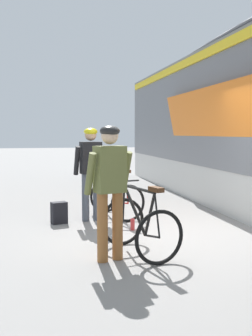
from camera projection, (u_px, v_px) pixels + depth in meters
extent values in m
plane|color=gray|center=(177.00, 238.00, 6.42)|extent=(80.00, 80.00, 0.00)
cube|color=orange|center=(209.00, 127.00, 8.80)|extent=(0.37, 4.87, 1.68)
cube|color=black|center=(188.00, 109.00, 9.97)|extent=(0.04, 1.10, 0.80)
cylinder|color=#4C515B|center=(86.00, 197.00, 7.61)|extent=(0.14, 0.14, 0.90)
cylinder|color=#4C515B|center=(97.00, 197.00, 7.69)|extent=(0.14, 0.14, 0.90)
cube|color=black|center=(91.00, 158.00, 7.58)|extent=(0.42, 0.30, 0.60)
cylinder|color=black|center=(77.00, 161.00, 7.53)|extent=(0.14, 0.27, 0.56)
cylinder|color=black|center=(103.00, 160.00, 7.72)|extent=(0.14, 0.27, 0.56)
sphere|color=tan|center=(91.00, 135.00, 7.55)|extent=(0.22, 0.22, 0.22)
ellipsoid|color=yellow|center=(91.00, 132.00, 7.54)|extent=(0.30, 0.32, 0.14)
cylinder|color=#935B2D|center=(102.00, 228.00, 5.18)|extent=(0.14, 0.14, 0.90)
cylinder|color=#935B2D|center=(118.00, 226.00, 5.29)|extent=(0.14, 0.14, 0.90)
cube|color=olive|center=(110.00, 169.00, 5.17)|extent=(0.43, 0.34, 0.60)
cylinder|color=olive|center=(90.00, 174.00, 5.08)|extent=(0.16, 0.27, 0.56)
cylinder|color=olive|center=(126.00, 172.00, 5.33)|extent=(0.16, 0.27, 0.56)
sphere|color=beige|center=(110.00, 136.00, 5.13)|extent=(0.22, 0.22, 0.22)
ellipsoid|color=black|center=(110.00, 131.00, 5.13)|extent=(0.32, 0.34, 0.14)
torus|color=black|center=(106.00, 196.00, 8.42)|extent=(0.70, 0.23, 0.71)
torus|color=black|center=(128.00, 203.00, 7.51)|extent=(0.70, 0.23, 0.71)
cylinder|color=red|center=(113.00, 186.00, 8.08)|extent=(0.21, 0.63, 0.63)
cylinder|color=red|center=(115.00, 172.00, 7.95)|extent=(0.26, 0.83, 0.04)
cylinder|color=red|center=(122.00, 189.00, 7.70)|extent=(0.11, 0.28, 0.62)
cylinder|color=red|center=(124.00, 203.00, 7.67)|extent=(0.12, 0.36, 0.08)
cylinder|color=red|center=(127.00, 188.00, 7.54)|extent=(0.06, 0.14, 0.56)
cylinder|color=red|center=(106.00, 183.00, 8.37)|extent=(0.05, 0.09, 0.55)
cylinder|color=black|center=(107.00, 167.00, 8.32)|extent=(0.47, 0.15, 0.02)
cube|color=#4C2D19|center=(126.00, 171.00, 7.54)|extent=(0.16, 0.26, 0.06)
torus|color=black|center=(123.00, 222.00, 5.96)|extent=(0.70, 0.24, 0.71)
torus|color=black|center=(160.00, 238.00, 5.05)|extent=(0.70, 0.24, 0.71)
cylinder|color=black|center=(134.00, 209.00, 5.62)|extent=(0.21, 0.63, 0.63)
cylinder|color=black|center=(139.00, 189.00, 5.49)|extent=(0.27, 0.83, 0.04)
cylinder|color=black|center=(150.00, 215.00, 5.24)|extent=(0.11, 0.27, 0.62)
cylinder|color=black|center=(152.00, 236.00, 5.21)|extent=(0.12, 0.36, 0.08)
cylinder|color=black|center=(157.00, 215.00, 5.08)|extent=(0.06, 0.14, 0.56)
cylinder|color=black|center=(124.00, 204.00, 5.91)|extent=(0.05, 0.09, 0.55)
cylinder|color=black|center=(124.00, 181.00, 5.86)|extent=(0.47, 0.15, 0.02)
cube|color=#4C2D19|center=(156.00, 189.00, 5.08)|extent=(0.16, 0.26, 0.06)
cube|color=black|center=(59.00, 213.00, 7.41)|extent=(0.32, 0.25, 0.40)
cylinder|color=red|center=(133.00, 224.00, 6.91)|extent=(0.07, 0.07, 0.20)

